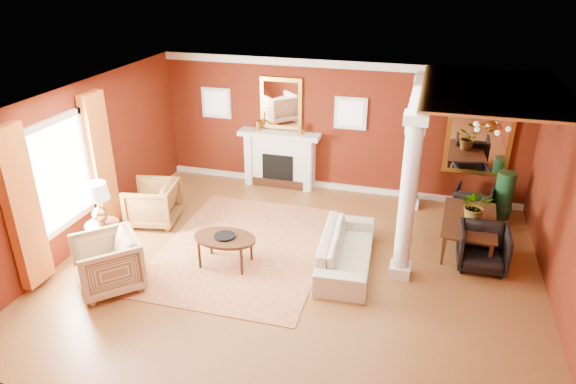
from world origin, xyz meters
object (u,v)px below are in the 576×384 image
(coffee_table, at_px, (225,239))
(side_table, at_px, (99,209))
(armchair_leopard, at_px, (153,201))
(dining_table, at_px, (471,225))
(armchair_stripe, at_px, (107,261))
(sofa, at_px, (347,245))

(coffee_table, distance_m, side_table, 2.21)
(armchair_leopard, distance_m, side_table, 1.48)
(dining_table, bearing_deg, armchair_leopard, 99.71)
(armchair_stripe, bearing_deg, armchair_leopard, 146.19)
(side_table, bearing_deg, armchair_stripe, -52.72)
(dining_table, bearing_deg, side_table, 111.78)
(armchair_leopard, height_order, dining_table, armchair_leopard)
(armchair_leopard, relative_size, side_table, 0.66)
(armchair_leopard, bearing_deg, armchair_stripe, 0.64)
(armchair_stripe, height_order, side_table, side_table)
(armchair_leopard, xyz_separation_m, armchair_stripe, (0.42, -2.17, 0.02))
(armchair_stripe, xyz_separation_m, coffee_table, (1.54, 1.13, 0.01))
(sofa, relative_size, armchair_stripe, 2.18)
(dining_table, bearing_deg, coffee_table, 116.39)
(armchair_stripe, relative_size, side_table, 0.69)
(sofa, distance_m, side_table, 4.25)
(armchair_leopard, bearing_deg, coffee_table, 51.67)
(sofa, height_order, dining_table, dining_table)
(sofa, distance_m, armchair_stripe, 3.90)
(side_table, bearing_deg, sofa, 11.84)
(armchair_stripe, bearing_deg, sofa, 70.10)
(armchair_stripe, distance_m, dining_table, 6.27)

